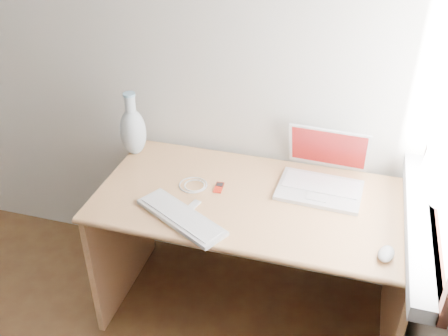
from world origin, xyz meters
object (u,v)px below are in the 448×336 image
(laptop, at_px, (322,175))
(external_keyboard, at_px, (181,217))
(desk, at_px, (255,223))
(vase, at_px, (133,130))

(laptop, relative_size, external_keyboard, 0.86)
(desk, bearing_deg, vase, 169.25)
(laptop, height_order, vase, vase)
(laptop, distance_m, vase, 0.91)
(vase, bearing_deg, external_keyboard, -46.95)
(laptop, xyz_separation_m, external_keyboard, (-0.51, -0.39, -0.04))
(laptop, bearing_deg, external_keyboard, -139.69)
(external_keyboard, distance_m, vase, 0.59)
(laptop, distance_m, external_keyboard, 0.65)
(external_keyboard, bearing_deg, desk, 79.76)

